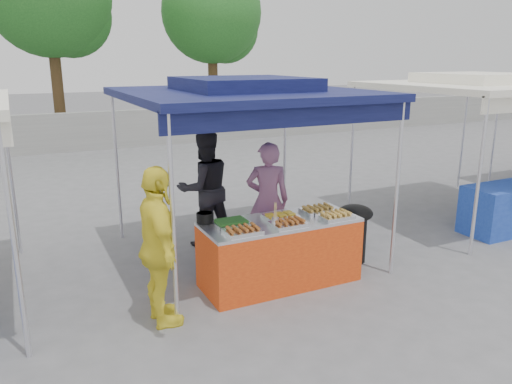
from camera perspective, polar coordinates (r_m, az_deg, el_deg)
name	(u,v)px	position (r m, az deg, el deg)	size (l,w,h in m)	color
ground_plane	(276,279)	(6.68, 2.28, -9.95)	(80.00, 80.00, 0.00)	slate
back_wall	(114,130)	(16.73, -15.89, 6.86)	(40.00, 0.25, 1.20)	gray
main_canopy	(244,92)	(6.94, -1.36, 11.31)	(3.20, 3.20, 2.57)	silver
neighbor_stall_right	(492,132)	(9.53, 25.39, 6.25)	(3.20, 3.20, 2.57)	silver
tree_1	(54,0)	(18.14, -22.13, 19.65)	(3.91, 3.91, 6.72)	#4C361D
tree_2	(215,17)	(19.42, -4.72, 19.27)	(3.66, 3.63, 6.23)	#4C361D
vendor_table	(280,252)	(6.43, 2.75, -6.85)	(2.00, 0.80, 0.85)	#E24414
food_tray_fl	(243,231)	(5.80, -1.55, -4.46)	(0.42, 0.30, 0.07)	white
food_tray_fm	(288,223)	(6.07, 3.73, -3.61)	(0.42, 0.30, 0.07)	white
food_tray_fr	(336,216)	(6.42, 9.08, -2.71)	(0.42, 0.30, 0.07)	white
food_tray_bl	(231,223)	(6.08, -2.84, -3.55)	(0.42, 0.30, 0.07)	white
food_tray_bm	(280,216)	(6.35, 2.80, -2.75)	(0.42, 0.30, 0.07)	white
food_tray_br	(318,210)	(6.64, 7.09, -2.04)	(0.42, 0.30, 0.07)	white
cooking_pot	(205,218)	(6.21, -5.84, -2.92)	(0.22, 0.22, 0.13)	black
skewer_cup	(275,222)	(6.05, 2.22, -3.45)	(0.09, 0.09, 0.11)	silver
wok_burner	(354,228)	(7.21, 11.19, -4.06)	(0.50, 0.50, 0.84)	black
crate_left	(226,259)	(6.94, -3.42, -7.69)	(0.47, 0.33, 0.28)	#1732BE
crate_right	(275,253)	(7.09, 2.14, -7.00)	(0.54, 0.38, 0.32)	#1732BE
crate_stacked	(275,232)	(6.98, 2.16, -4.59)	(0.52, 0.36, 0.31)	#1732BE
vendor_woman	(268,200)	(7.17, 1.34, -0.94)	(0.62, 0.41, 1.69)	#A1668F
helper_man	(205,188)	(7.66, -5.88, 0.40)	(0.87, 0.68, 1.79)	#232328
customer_person	(159,248)	(5.41, -11.04, -6.26)	(1.03, 0.43, 1.77)	yellow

